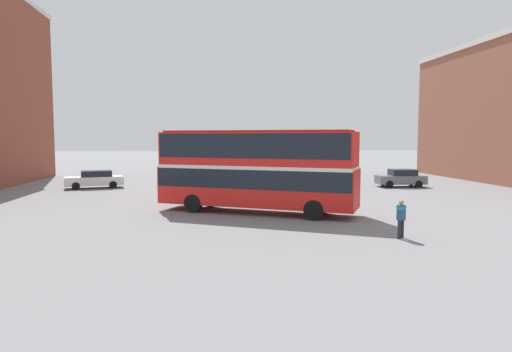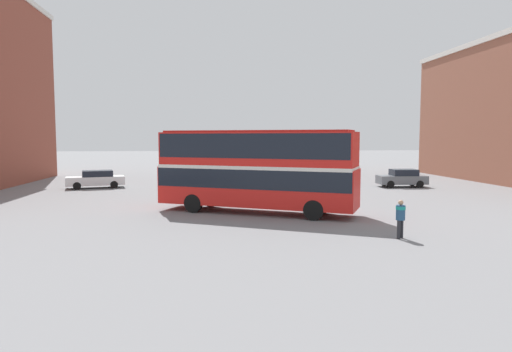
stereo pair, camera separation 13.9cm
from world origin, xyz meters
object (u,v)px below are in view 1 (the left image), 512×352
double_decker_bus (256,166)px  parked_car_side_street (401,178)px  pedestrian_foreground (401,215)px  parked_car_kerb_far (319,173)px  parked_car_kerb_near (95,179)px

double_decker_bus → parked_car_side_street: size_ratio=2.70×
pedestrian_foreground → parked_car_side_street: (8.63, 19.38, -0.24)m
pedestrian_foreground → parked_car_kerb_far: size_ratio=0.37×
parked_car_kerb_far → parked_car_side_street: parked_car_kerb_far is taller
double_decker_bus → parked_car_side_street: 18.64m
pedestrian_foreground → parked_car_kerb_far: 25.52m
parked_car_kerb_near → double_decker_bus: bearing=116.0°
parked_car_kerb_near → parked_car_kerb_far: bearing=176.5°
double_decker_bus → parked_car_kerb_near: 18.71m
parked_car_kerb_near → parked_car_side_street: size_ratio=1.20×
pedestrian_foreground → parked_car_kerb_near: 27.59m
pedestrian_foreground → parked_car_side_street: 21.22m
double_decker_bus → parked_car_kerb_far: double_decker_bus is taller
double_decker_bus → pedestrian_foreground: (5.37, -7.22, -1.67)m
parked_car_kerb_near → pedestrian_foreground: bearing=114.6°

